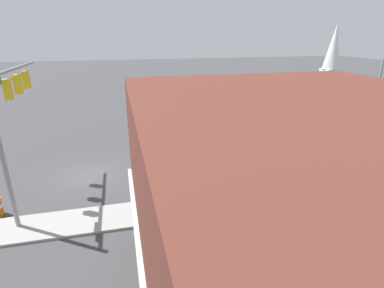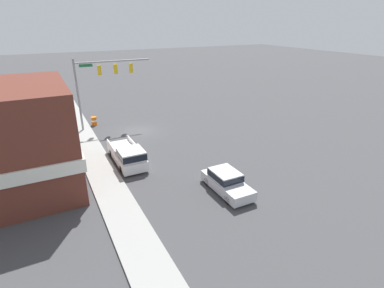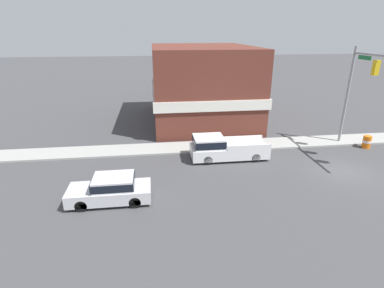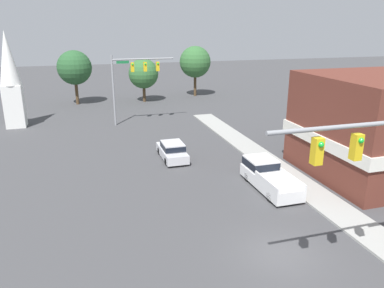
# 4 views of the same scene
# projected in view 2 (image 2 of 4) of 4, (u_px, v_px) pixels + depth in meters

# --- Properties ---
(ground_plane) EXTENTS (200.00, 200.00, 0.00)m
(ground_plane) POSITION_uv_depth(u_px,v_px,m) (138.00, 131.00, 33.80)
(ground_plane) COLOR #424244
(sidewalk_curb) EXTENTS (2.40, 60.00, 0.14)m
(sidewalk_curb) POSITION_uv_depth(u_px,v_px,m) (85.00, 139.00, 31.36)
(sidewalk_curb) COLOR #9E9E99
(sidewalk_curb) RESTS_ON ground
(near_signal_assembly) EXTENTS (8.36, 0.49, 7.97)m
(near_signal_assembly) POSITION_uv_depth(u_px,v_px,m) (102.00, 76.00, 32.92)
(near_signal_assembly) COLOR gray
(near_signal_assembly) RESTS_ON ground
(car_lead) EXTENTS (1.86, 4.57, 1.54)m
(car_lead) POSITION_uv_depth(u_px,v_px,m) (226.00, 181.00, 21.74)
(car_lead) COLOR black
(car_lead) RESTS_ON ground
(pickup_truck_parked) EXTENTS (2.08, 5.73, 1.79)m
(pickup_truck_parked) POSITION_uv_depth(u_px,v_px,m) (128.00, 155.00, 25.71)
(pickup_truck_parked) COLOR black
(pickup_truck_parked) RESTS_ON ground
(construction_barrel) EXTENTS (0.66, 0.66, 1.03)m
(construction_barrel) POSITION_uv_depth(u_px,v_px,m) (94.00, 121.00, 35.65)
(construction_barrel) COLOR orange
(construction_barrel) RESTS_ON ground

